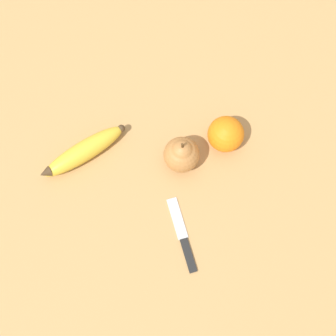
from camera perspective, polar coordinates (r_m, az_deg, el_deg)
ground_plane at (r=0.91m, az=-1.77°, el=6.18°), size 3.00×3.00×0.00m
banana at (r=0.88m, az=-12.18°, el=2.35°), size 0.21×0.09×0.04m
orange at (r=0.86m, az=8.38°, el=4.88°), size 0.08×0.08×0.08m
pear at (r=0.83m, az=1.99°, el=2.05°), size 0.08×0.08×0.10m
paring_knife at (r=0.83m, az=2.19°, el=-9.97°), size 0.10×0.14×0.01m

